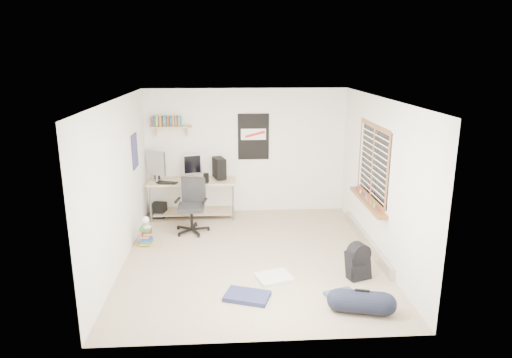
{
  "coord_description": "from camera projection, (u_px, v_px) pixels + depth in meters",
  "views": [
    {
      "loc": [
        -0.35,
        -6.71,
        3.12
      ],
      "look_at": [
        0.08,
        0.34,
        1.19
      ],
      "focal_mm": 32.0,
      "sensor_mm": 36.0,
      "label": 1
    }
  ],
  "objects": [
    {
      "name": "keyboard",
      "position": [
        167.0,
        183.0,
        8.63
      ],
      "size": [
        0.42,
        0.25,
        0.02
      ],
      "primitive_type": "cube",
      "rotation": [
        0.0,
        0.0,
        -0.31
      ],
      "color": "black",
      "rests_on": "desk"
    },
    {
      "name": "poster_left_wall",
      "position": [
        135.0,
        151.0,
        7.95
      ],
      "size": [
        0.02,
        0.42,
        0.6
      ],
      "primitive_type": "cube",
      "color": "navy",
      "rests_on": "left_wall"
    },
    {
      "name": "jeans_b",
      "position": [
        342.0,
        295.0,
        6.07
      ],
      "size": [
        0.48,
        0.41,
        0.05
      ],
      "primitive_type": "cube",
      "rotation": [
        0.0,
        0.0,
        0.34
      ],
      "color": "navy",
      "rests_on": "floor"
    },
    {
      "name": "right_wall",
      "position": [
        380.0,
        179.0,
        7.1
      ],
      "size": [
        0.01,
        4.5,
        2.5
      ],
      "primitive_type": "cube",
      "color": "silver",
      "rests_on": "ground"
    },
    {
      "name": "wall_shelf",
      "position": [
        171.0,
        127.0,
        8.81
      ],
      "size": [
        0.8,
        0.22,
        0.24
      ],
      "primitive_type": "cube",
      "color": "tan",
      "rests_on": "back_wall"
    },
    {
      "name": "desk",
      "position": [
        193.0,
        198.0,
        9.07
      ],
      "size": [
        1.7,
        0.75,
        0.78
      ],
      "primitive_type": "cube",
      "rotation": [
        0.0,
        0.0,
        -0.01
      ],
      "color": "#CBAE8C",
      "rests_on": "floor"
    },
    {
      "name": "subwoofer",
      "position": [
        159.0,
        210.0,
        9.05
      ],
      "size": [
        0.31,
        0.31,
        0.29
      ],
      "primitive_type": "cube",
      "rotation": [
        0.0,
        0.0,
        -0.21
      ],
      "color": "black",
      "rests_on": "floor"
    },
    {
      "name": "poster_back_wall",
      "position": [
        253.0,
        137.0,
        9.05
      ],
      "size": [
        0.62,
        0.03,
        0.92
      ],
      "primitive_type": "cube",
      "color": "black",
      "rests_on": "back_wall"
    },
    {
      "name": "backpack",
      "position": [
        358.0,
        265.0,
        6.57
      ],
      "size": [
        0.39,
        0.35,
        0.43
      ],
      "primitive_type": "cube",
      "rotation": [
        0.0,
        0.0,
        0.35
      ],
      "color": "black",
      "rests_on": "floor"
    },
    {
      "name": "left_wall",
      "position": [
        119.0,
        184.0,
        6.86
      ],
      "size": [
        0.01,
        4.5,
        2.5
      ],
      "primitive_type": "cube",
      "color": "silver",
      "rests_on": "ground"
    },
    {
      "name": "jeans_a",
      "position": [
        247.0,
        296.0,
        6.04
      ],
      "size": [
        0.67,
        0.54,
        0.06
      ],
      "primitive_type": "cube",
      "rotation": [
        0.0,
        0.0,
        -0.33
      ],
      "color": "#22274E",
      "rests_on": "floor"
    },
    {
      "name": "pc_tower",
      "position": [
        219.0,
        168.0,
        8.94
      ],
      "size": [
        0.29,
        0.42,
        0.4
      ],
      "primitive_type": "cube",
      "rotation": [
        0.0,
        0.0,
        0.31
      ],
      "color": "black",
      "rests_on": "desk"
    },
    {
      "name": "speaker_right",
      "position": [
        206.0,
        178.0,
        8.66
      ],
      "size": [
        0.11,
        0.11,
        0.18
      ],
      "primitive_type": "cube",
      "rotation": [
        0.0,
        0.0,
        -0.19
      ],
      "color": "black",
      "rests_on": "desk"
    },
    {
      "name": "speaker_left",
      "position": [
        157.0,
        174.0,
        8.9
      ],
      "size": [
        0.12,
        0.12,
        0.19
      ],
      "primitive_type": "cube",
      "rotation": [
        0.0,
        0.0,
        0.36
      ],
      "color": "black",
      "rests_on": "desk"
    },
    {
      "name": "ceiling",
      "position": [
        252.0,
        99.0,
        6.65
      ],
      "size": [
        4.0,
        4.5,
        0.01
      ],
      "primitive_type": "cube",
      "color": "white",
      "rests_on": "ground"
    },
    {
      "name": "book_stack",
      "position": [
        147.0,
        237.0,
        7.7
      ],
      "size": [
        0.49,
        0.44,
        0.28
      ],
      "primitive_type": "cube",
      "rotation": [
        0.0,
        0.0,
        -0.28
      ],
      "color": "brown",
      "rests_on": "floor"
    },
    {
      "name": "monitor_left",
      "position": [
        156.0,
        168.0,
        8.81
      ],
      "size": [
        0.43,
        0.33,
        0.48
      ],
      "primitive_type": "cube",
      "rotation": [
        0.0,
        0.0,
        -0.57
      ],
      "color": "#A8A7AC",
      "rests_on": "desk"
    },
    {
      "name": "baseboard_heater",
      "position": [
        367.0,
        241.0,
        7.69
      ],
      "size": [
        0.08,
        2.5,
        0.18
      ],
      "primitive_type": "cube",
      "color": "#B7B2A8",
      "rests_on": "floor"
    },
    {
      "name": "window",
      "position": [
        372.0,
        162.0,
        7.33
      ],
      "size": [
        0.1,
        1.5,
        1.26
      ],
      "primitive_type": "cube",
      "color": "brown",
      "rests_on": "right_wall"
    },
    {
      "name": "back_wall",
      "position": [
        246.0,
        151.0,
        9.15
      ],
      "size": [
        4.0,
        0.01,
        2.5
      ],
      "primitive_type": "cube",
      "color": "silver",
      "rests_on": "ground"
    },
    {
      "name": "tshirt",
      "position": [
        274.0,
        277.0,
        6.58
      ],
      "size": [
        0.59,
        0.54,
        0.04
      ],
      "primitive_type": "cube",
      "rotation": [
        0.0,
        0.0,
        0.31
      ],
      "color": "silver",
      "rests_on": "floor"
    },
    {
      "name": "desk_lamp",
      "position": [
        147.0,
        225.0,
        7.62
      ],
      "size": [
        0.18,
        0.24,
        0.21
      ],
      "primitive_type": "cube",
      "rotation": [
        0.0,
        0.0,
        -0.27
      ],
      "color": "white",
      "rests_on": "book_stack"
    },
    {
      "name": "monitor_right",
      "position": [
        193.0,
        169.0,
        8.9
      ],
      "size": [
        0.36,
        0.18,
        0.39
      ],
      "primitive_type": "cube",
      "rotation": [
        0.0,
        0.0,
        0.27
      ],
      "color": "#AAAAAF",
      "rests_on": "desk"
    },
    {
      "name": "office_chair",
      "position": [
        191.0,
        206.0,
        8.2
      ],
      "size": [
        0.74,
        0.74,
        0.98
      ],
      "primitive_type": "cube",
      "rotation": [
        0.0,
        0.0,
        -0.17
      ],
      "color": "black",
      "rests_on": "floor"
    },
    {
      "name": "floor",
      "position": [
        252.0,
        257.0,
        7.31
      ],
      "size": [
        4.0,
        4.5,
        0.01
      ],
      "primitive_type": "cube",
      "color": "gray",
      "rests_on": "ground"
    },
    {
      "name": "duffel_bag",
      "position": [
        361.0,
        302.0,
        5.68
      ],
      "size": [
        0.36,
        0.36,
        0.58
      ],
      "primitive_type": "cylinder",
      "rotation": [
        0.0,
        0.0,
        -0.25
      ],
      "color": "black",
      "rests_on": "floor"
    }
  ]
}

